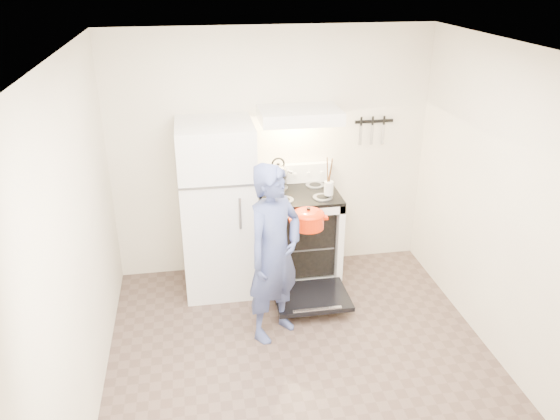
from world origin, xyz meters
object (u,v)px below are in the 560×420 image
object	(u,v)px
refrigerator	(218,209)
stove_body	(299,237)
dutch_oven	(308,221)
person	(274,254)
tea_kettle	(278,172)

from	to	relation	value
refrigerator	stove_body	world-z (taller)	refrigerator
refrigerator	dutch_oven	bearing A→B (deg)	-31.52
stove_body	person	size ratio (longest dim) A/B	0.58
tea_kettle	dutch_oven	size ratio (longest dim) A/B	0.84
dutch_oven	person	bearing A→B (deg)	-133.93
stove_body	dutch_oven	size ratio (longest dim) A/B	2.58
tea_kettle	person	distance (m)	1.17
refrigerator	tea_kettle	world-z (taller)	refrigerator
person	dutch_oven	xyz separation A→B (m)	(0.37, 0.39, 0.09)
person	dutch_oven	bearing A→B (deg)	8.23
stove_body	tea_kettle	bearing A→B (deg)	130.70
dutch_oven	refrigerator	bearing A→B (deg)	148.48
refrigerator	dutch_oven	size ratio (longest dim) A/B	4.77
refrigerator	person	xyz separation A→B (m)	(0.41, -0.87, -0.06)
tea_kettle	stove_body	bearing A→B (deg)	-49.30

